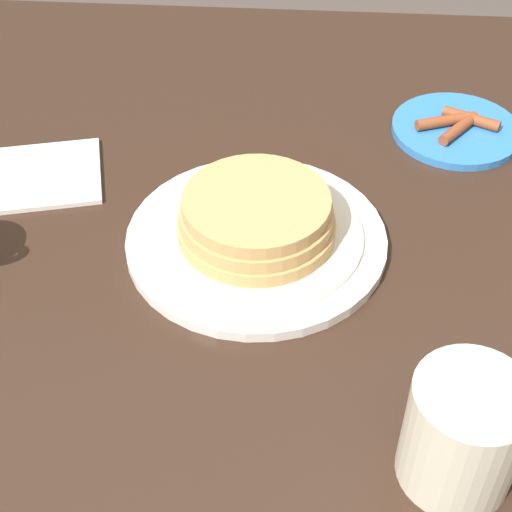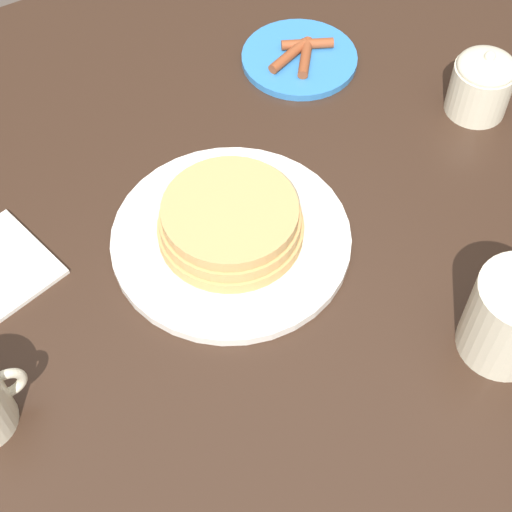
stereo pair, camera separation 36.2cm
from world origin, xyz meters
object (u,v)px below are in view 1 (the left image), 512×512
at_px(coffee_mug, 468,433).
at_px(napkin, 36,176).
at_px(pancake_plate, 256,227).
at_px(side_plate_bacon, 456,129).

distance_m(coffee_mug, napkin, 0.57).
relative_size(pancake_plate, coffee_mug, 2.15).
height_order(pancake_plate, napkin, pancake_plate).
xyz_separation_m(coffee_mug, napkin, (-0.45, 0.35, -0.05)).
bearing_deg(pancake_plate, napkin, 160.33).
height_order(side_plate_bacon, coffee_mug, coffee_mug).
distance_m(pancake_plate, side_plate_bacon, 0.32).
bearing_deg(pancake_plate, side_plate_bacon, 43.61).
bearing_deg(pancake_plate, coffee_mug, -55.12).
relative_size(pancake_plate, side_plate_bacon, 1.72).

